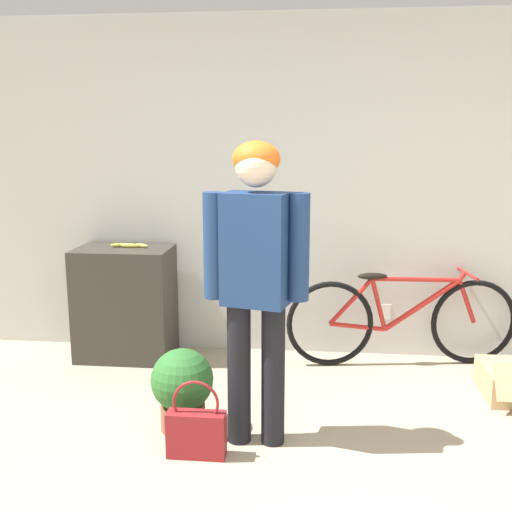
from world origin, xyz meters
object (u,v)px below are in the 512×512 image
(bicycle, at_px, (402,320))
(handbag, at_px, (196,431))
(person, at_px, (256,266))
(potted_plant, at_px, (182,386))
(banana, at_px, (129,245))

(bicycle, distance_m, handbag, 1.96)
(person, xyz_separation_m, handbag, (-0.30, -0.20, -0.88))
(bicycle, bearing_deg, potted_plant, -148.55)
(banana, height_order, potted_plant, banana)
(banana, height_order, handbag, banana)
(bicycle, distance_m, potted_plant, 1.84)
(bicycle, bearing_deg, handbag, -138.99)
(person, xyz_separation_m, potted_plant, (-0.44, 0.10, -0.76))
(bicycle, height_order, banana, banana)
(person, bearing_deg, potted_plant, -178.83)
(person, relative_size, bicycle, 0.97)
(person, relative_size, handbag, 3.86)
(banana, relative_size, potted_plant, 0.62)
(person, bearing_deg, banana, 145.41)
(banana, bearing_deg, potted_plant, -60.18)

